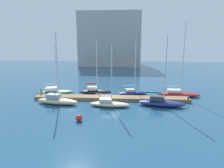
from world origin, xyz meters
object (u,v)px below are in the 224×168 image
mooring_buoy_red (79,118)px  harbor_building_distant (110,40)px  sailboat_3 (109,103)px  sailboat_6 (178,93)px  sailboat_0 (55,92)px  sailboat_5 (161,102)px  sailboat_4 (133,92)px  sailboat_1 (57,100)px  sailboat_2 (95,91)px

mooring_buoy_red → harbor_building_distant: bearing=90.7°
sailboat_3 → sailboat_6: sailboat_6 is taller
sailboat_0 → sailboat_5: bearing=-29.4°
harbor_building_distant → sailboat_0: bearing=-98.0°
sailboat_4 → harbor_building_distant: (-6.96, 41.99, 8.94)m
sailboat_1 → sailboat_5: 14.42m
sailboat_2 → sailboat_1: bearing=-134.0°
sailboat_3 → harbor_building_distant: 49.13m
sailboat_0 → sailboat_5: size_ratio=0.86×
sailboat_0 → sailboat_1: size_ratio=0.83×
sailboat_2 → sailboat_5: bearing=-34.0°
sailboat_2 → sailboat_5: size_ratio=0.95×
sailboat_3 → sailboat_6: bearing=32.8°
sailboat_5 → harbor_building_distant: harbor_building_distant is taller
sailboat_2 → harbor_building_distant: harbor_building_distant is taller
sailboat_5 → harbor_building_distant: 49.50m
sailboat_6 → mooring_buoy_red: bearing=-135.7°
sailboat_2 → sailboat_4: size_ratio=1.02×
sailboat_1 → sailboat_0: bearing=121.4°
sailboat_0 → mooring_buoy_red: (6.57, -10.64, -0.13)m
sailboat_3 → sailboat_5: bearing=9.2°
sailboat_3 → harbor_building_distant: (-3.54, 48.18, 8.94)m
sailboat_2 → sailboat_3: 6.79m
mooring_buoy_red → harbor_building_distant: (-0.61, 53.31, 9.05)m
sailboat_0 → sailboat_4: (12.93, 0.67, -0.02)m
sailboat_4 → harbor_building_distant: 43.49m
sailboat_4 → sailboat_1: bearing=-166.3°
sailboat_3 → sailboat_1: bearing=179.6°
sailboat_3 → mooring_buoy_red: 5.91m
harbor_building_distant → mooring_buoy_red: bearing=-89.3°
sailboat_2 → sailboat_6: size_ratio=0.78×
sailboat_0 → sailboat_4: sailboat_4 is taller
sailboat_0 → sailboat_3: (9.51, -5.52, -0.02)m
mooring_buoy_red → harbor_building_distant: size_ratio=0.03×
sailboat_5 → sailboat_1: bearing=-171.4°
sailboat_5 → mooring_buoy_red: sailboat_5 is taller
sailboat_0 → sailboat_4: bearing=-9.9°
sailboat_3 → harbor_building_distant: bearing=98.3°
sailboat_3 → sailboat_4: size_ratio=0.96×
sailboat_0 → mooring_buoy_red: size_ratio=10.91×
sailboat_2 → sailboat_4: (6.28, 0.04, -0.10)m
sailboat_3 → sailboat_4: (3.42, 6.19, 0.00)m
sailboat_4 → mooring_buoy_red: sailboat_4 is taller
mooring_buoy_red → sailboat_4: bearing=60.7°
sailboat_1 → sailboat_2: (4.55, 5.56, -0.01)m
sailboat_6 → harbor_building_distant: (-14.22, 42.33, 8.91)m
sailboat_0 → sailboat_3: size_ratio=0.97×
sailboat_3 → sailboat_4: bearing=65.2°
sailboat_1 → sailboat_4: size_ratio=1.12×
sailboat_0 → sailboat_2: size_ratio=0.90×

